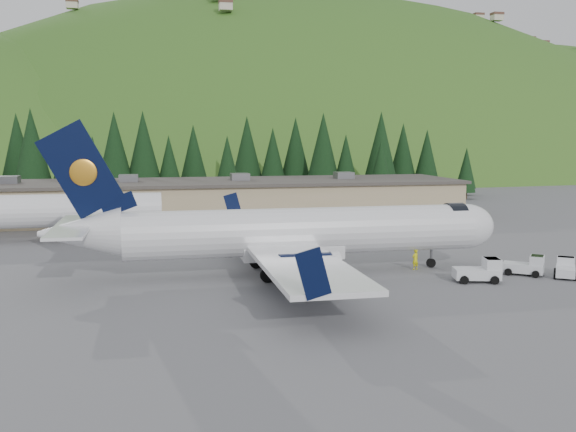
# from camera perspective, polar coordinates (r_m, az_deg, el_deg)

# --- Properties ---
(ground) EXTENTS (600.00, 600.00, 0.00)m
(ground) POSITION_cam_1_polar(r_m,az_deg,el_deg) (52.80, 1.36, -5.10)
(ground) COLOR #5A5A60
(airliner) EXTENTS (37.26, 34.91, 12.42)m
(airliner) POSITION_cam_1_polar(r_m,az_deg,el_deg) (51.97, 0.20, -1.58)
(airliner) COLOR white
(airliner) RESTS_ON ground
(second_airliner) EXTENTS (27.50, 11.00, 10.05)m
(second_airliner) POSITION_cam_1_polar(r_m,az_deg,el_deg) (73.78, -22.06, 0.48)
(second_airliner) COLOR white
(second_airliner) RESTS_ON ground
(baggage_tug_a) EXTENTS (3.74, 2.71, 1.83)m
(baggage_tug_a) POSITION_cam_1_polar(r_m,az_deg,el_deg) (51.78, 16.77, -4.71)
(baggage_tug_a) COLOR silver
(baggage_tug_a) RESTS_ON ground
(baggage_tug_b) EXTENTS (3.40, 3.13, 1.66)m
(baggage_tug_b) POSITION_cam_1_polar(r_m,az_deg,el_deg) (55.40, 20.48, -4.19)
(baggage_tug_b) COLOR silver
(baggage_tug_b) RESTS_ON ground
(baggage_tug_c) EXTENTS (2.78, 3.12, 1.50)m
(baggage_tug_c) POSITION_cam_1_polar(r_m,az_deg,el_deg) (55.86, 23.44, -4.31)
(baggage_tug_c) COLOR silver
(baggage_tug_c) RESTS_ON ground
(terminal_building) EXTENTS (71.00, 17.00, 6.10)m
(terminal_building) POSITION_cam_1_polar(r_m,az_deg,el_deg) (88.90, -7.48, 1.51)
(terminal_building) COLOR tan
(terminal_building) RESTS_ON ground
(ramp_worker) EXTENTS (0.75, 0.62, 1.76)m
(ramp_worker) POSITION_cam_1_polar(r_m,az_deg,el_deg) (55.00, 11.25, -3.81)
(ramp_worker) COLOR yellow
(ramp_worker) RESTS_ON ground
(tree_line) EXTENTS (110.58, 18.04, 14.48)m
(tree_line) POSITION_cam_1_polar(r_m,az_deg,el_deg) (111.06, -9.03, 5.25)
(tree_line) COLOR black
(tree_line) RESTS_ON ground
(hills) EXTENTS (614.00, 330.00, 300.00)m
(hills) POSITION_cam_1_polar(r_m,az_deg,el_deg) (281.85, 2.13, -12.42)
(hills) COLOR #235518
(hills) RESTS_ON ground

